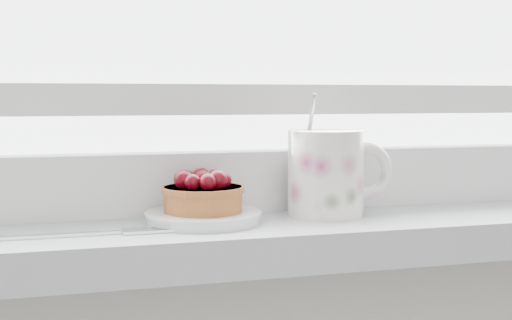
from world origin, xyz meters
name	(u,v)px	position (x,y,z in m)	size (l,w,h in m)	color
saucer	(203,217)	(-0.07, 1.90, 0.95)	(0.12, 0.12, 0.01)	white
raspberry_tart	(203,193)	(-0.07, 1.90, 0.97)	(0.09, 0.09, 0.05)	brown
floral_mug	(328,171)	(0.07, 1.90, 0.99)	(0.13, 0.09, 0.14)	white
fork	(84,234)	(-0.20, 1.86, 0.94)	(0.19, 0.02, 0.00)	silver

